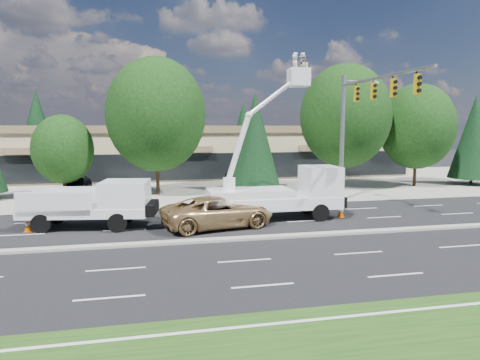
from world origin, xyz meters
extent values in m
plane|color=black|center=(0.00, 0.00, 0.00)|extent=(140.00, 140.00, 0.00)
cube|color=#9A998C|center=(0.00, 20.00, 0.01)|extent=(140.00, 22.00, 0.01)
cube|color=#9A998C|center=(0.00, 0.00, 0.06)|extent=(120.00, 0.55, 0.12)
cube|color=tan|center=(0.00, 30.00, 2.50)|extent=(50.00, 15.00, 5.00)
cube|color=olive|center=(0.00, 30.00, 5.15)|extent=(50.40, 15.40, 0.70)
cube|color=black|center=(0.00, 22.45, 1.50)|extent=(48.00, 0.12, 2.60)
cylinder|color=#332114|center=(-10.00, 15.00, 1.02)|extent=(0.28, 0.28, 2.04)
ellipsoid|color=black|center=(-10.00, 15.00, 3.69)|extent=(4.54, 4.54, 5.22)
cylinder|color=#332114|center=(-3.00, 15.00, 1.75)|extent=(0.28, 0.28, 3.50)
ellipsoid|color=black|center=(-3.00, 15.00, 6.32)|extent=(7.78, 7.78, 8.94)
cylinder|color=#332114|center=(5.00, 15.00, 0.40)|extent=(0.26, 0.26, 0.80)
cone|color=black|center=(5.00, 15.00, 4.40)|extent=(4.16, 4.16, 7.59)
cylinder|color=#332114|center=(13.00, 15.00, 1.75)|extent=(0.28, 0.28, 3.49)
ellipsoid|color=black|center=(13.00, 15.00, 6.30)|extent=(7.76, 7.76, 8.92)
cylinder|color=#332114|center=(20.00, 15.00, 1.50)|extent=(0.28, 0.28, 2.99)
ellipsoid|color=black|center=(20.00, 15.00, 5.41)|extent=(6.65, 6.65, 7.65)
cylinder|color=#332114|center=(26.00, 15.00, 0.40)|extent=(0.26, 0.26, 0.80)
cone|color=black|center=(26.00, 15.00, 4.46)|extent=(4.22, 4.22, 7.71)
cylinder|color=#332114|center=(-18.00, 42.00, 0.40)|extent=(0.26, 0.26, 0.80)
cone|color=black|center=(-18.00, 42.00, 5.58)|extent=(5.27, 5.27, 9.63)
cylinder|color=#332114|center=(-4.00, 42.00, 0.40)|extent=(0.26, 0.26, 0.80)
cone|color=black|center=(-4.00, 42.00, 5.84)|extent=(5.52, 5.52, 10.08)
cylinder|color=#332114|center=(10.00, 42.00, 0.40)|extent=(0.26, 0.26, 0.80)
cone|color=black|center=(10.00, 42.00, 4.83)|extent=(4.57, 4.57, 8.34)
cylinder|color=#332114|center=(22.00, 42.00, 0.40)|extent=(0.26, 0.26, 0.80)
cone|color=black|center=(22.00, 42.00, 5.26)|extent=(4.97, 4.97, 9.08)
cylinder|color=gray|center=(10.00, 9.20, 4.50)|extent=(0.32, 0.32, 9.00)
cylinder|color=gray|center=(10.00, 4.20, 8.30)|extent=(0.20, 10.00, 0.20)
cylinder|color=gray|center=(11.30, 9.20, 8.60)|extent=(2.60, 0.12, 0.12)
cube|color=gold|center=(10.00, 7.20, 7.55)|extent=(0.32, 0.22, 1.05)
cube|color=gold|center=(10.00, 5.00, 7.55)|extent=(0.32, 0.22, 1.05)
cube|color=gold|center=(10.00, 2.80, 7.55)|extent=(0.32, 0.22, 1.05)
cube|color=gold|center=(10.00, 0.60, 7.55)|extent=(0.32, 0.22, 1.05)
cube|color=white|center=(-6.99, 4.20, 0.93)|extent=(6.83, 3.37, 0.49)
cube|color=white|center=(-4.94, 3.88, 1.69)|extent=(2.73, 2.68, 1.64)
cube|color=black|center=(-4.24, 3.78, 1.91)|extent=(0.40, 2.06, 1.09)
cube|color=white|center=(-8.13, 5.42, 1.47)|extent=(3.72, 0.89, 1.20)
cube|color=white|center=(-8.44, 3.38, 1.47)|extent=(3.72, 0.89, 1.20)
cube|color=white|center=(3.27, 4.20, 1.00)|extent=(8.04, 2.52, 0.70)
cube|color=white|center=(6.27, 4.16, 2.05)|extent=(2.03, 2.38, 2.00)
cube|color=black|center=(7.02, 4.14, 2.20)|extent=(0.11, 2.00, 1.20)
cube|color=white|center=(1.97, 4.22, 1.55)|extent=(4.83, 2.37, 0.50)
cylinder|color=white|center=(0.77, 4.24, 2.10)|extent=(0.70, 0.70, 0.80)
cube|color=white|center=(4.82, 4.18, 8.18)|extent=(1.11, 0.92, 1.08)
imported|color=beige|center=(4.60, 4.18, 8.58)|extent=(0.42, 0.64, 1.73)
imported|color=beige|center=(5.04, 4.17, 8.58)|extent=(0.67, 0.85, 1.73)
ellipsoid|color=white|center=(4.60, 4.18, 9.46)|extent=(0.26, 0.26, 0.18)
ellipsoid|color=white|center=(5.04, 4.17, 9.46)|extent=(0.26, 0.26, 0.18)
cube|color=orange|center=(-9.83, 3.82, 0.01)|extent=(0.40, 0.40, 0.03)
cone|color=orange|center=(-9.83, 3.82, 0.35)|extent=(0.36, 0.36, 0.70)
cylinder|color=white|center=(-9.83, 3.82, 0.42)|extent=(0.29, 0.29, 0.10)
cube|color=orange|center=(-2.09, 4.00, 0.01)|extent=(0.40, 0.40, 0.03)
cone|color=orange|center=(-2.09, 4.00, 0.35)|extent=(0.36, 0.36, 0.70)
cylinder|color=white|center=(-2.09, 4.00, 0.42)|extent=(0.29, 0.29, 0.10)
cube|color=orange|center=(1.28, 3.27, 0.01)|extent=(0.40, 0.40, 0.03)
cone|color=orange|center=(1.28, 3.27, 0.35)|extent=(0.36, 0.36, 0.70)
cylinder|color=white|center=(1.28, 3.27, 0.42)|extent=(0.29, 0.29, 0.10)
cube|color=orange|center=(7.48, 3.79, 0.01)|extent=(0.40, 0.40, 0.03)
cone|color=orange|center=(7.48, 3.79, 0.35)|extent=(0.36, 0.36, 0.70)
cylinder|color=white|center=(7.48, 3.79, 0.42)|extent=(0.29, 0.29, 0.10)
imported|color=tan|center=(-0.11, 2.80, 0.83)|extent=(6.44, 3.95, 1.67)
imported|color=black|center=(-9.24, 16.00, 0.78)|extent=(1.91, 4.61, 1.56)
imported|color=black|center=(3.40, 16.20, 0.68)|extent=(2.50, 4.33, 1.35)
camera|label=1|loc=(-3.69, -19.46, 5.34)|focal=32.00mm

